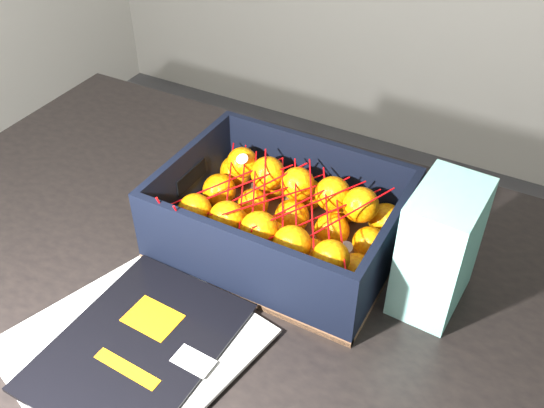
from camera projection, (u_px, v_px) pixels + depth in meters
The scene contains 7 objects.
room_shell at pixel (294, 22), 0.45m from camera, with size 3.54×3.54×2.50m.
table at pixel (223, 297), 1.04m from camera, with size 1.21×0.81×0.75m.
magazine_stack at pixel (134, 346), 0.82m from camera, with size 0.35×0.33×0.02m.
produce_crate at pixel (281, 226), 0.97m from camera, with size 0.36×0.27×0.13m.
clementine_heap at pixel (281, 220), 0.96m from camera, with size 0.34×0.25×0.10m.
mesh_net at pixel (276, 200), 0.93m from camera, with size 0.30×0.24×0.09m.
retail_carton at pixel (439, 249), 0.84m from camera, with size 0.09×0.13×0.20m, color silver.
Camera 1 is at (0.20, -0.39, 1.43)m, focal length 39.85 mm.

